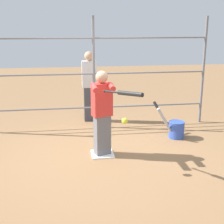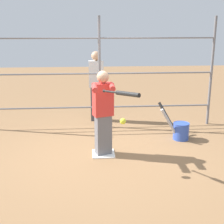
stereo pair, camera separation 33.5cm
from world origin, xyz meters
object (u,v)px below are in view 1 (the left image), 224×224
(softball_in_flight, at_px, (125,121))
(bystander_behind_fence, at_px, (90,85))
(batter, at_px, (102,111))
(baseball_bat_swinging, at_px, (127,93))
(bat_bucket, at_px, (175,128))

(softball_in_flight, height_order, bystander_behind_fence, bystander_behind_fence)
(batter, bearing_deg, bystander_behind_fence, -88.29)
(baseball_bat_swinging, distance_m, bystander_behind_fence, 2.96)
(baseball_bat_swinging, xyz_separation_m, bat_bucket, (-1.31, -1.46, -1.10))
(softball_in_flight, distance_m, bystander_behind_fence, 2.85)
(softball_in_flight, height_order, bat_bucket, softball_in_flight)
(softball_in_flight, bearing_deg, batter, -69.61)
(bat_bucket, bearing_deg, softball_in_flight, 46.51)
(batter, xyz_separation_m, bat_bucket, (-1.59, -0.67, -0.62))
(batter, bearing_deg, softball_in_flight, 110.39)
(batter, relative_size, bat_bucket, 2.20)
(batter, height_order, softball_in_flight, batter)
(baseball_bat_swinging, bearing_deg, bat_bucket, -131.88)
(batter, bearing_deg, baseball_bat_swinging, 109.42)
(baseball_bat_swinging, relative_size, bat_bucket, 1.00)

